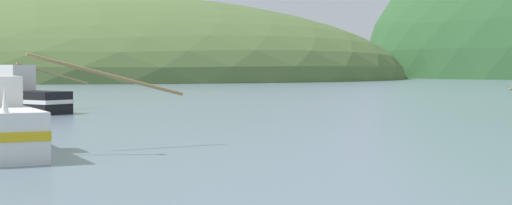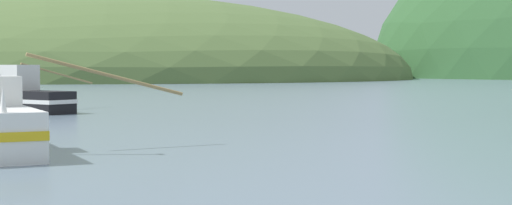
# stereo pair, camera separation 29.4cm
# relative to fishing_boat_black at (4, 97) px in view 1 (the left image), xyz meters

# --- Properties ---
(hill_far_center) EXTENTS (169.73, 135.79, 39.78)m
(hill_far_center) POSITION_rel_fishing_boat_black_xyz_m (-53.28, 132.76, -0.90)
(hill_far_center) COLOR #516B38
(hill_far_center) RESTS_ON ground
(fishing_boat_black) EXTENTS (9.80, 11.88, 5.54)m
(fishing_boat_black) POSITION_rel_fishing_boat_black_xyz_m (0.00, 0.00, 0.00)
(fishing_boat_black) COLOR black
(fishing_boat_black) RESTS_ON ground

